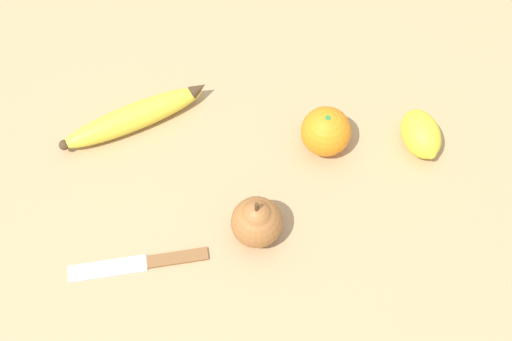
# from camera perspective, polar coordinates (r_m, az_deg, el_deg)

# --- Properties ---
(ground_plane) EXTENTS (3.00, 3.00, 0.00)m
(ground_plane) POSITION_cam_1_polar(r_m,az_deg,el_deg) (0.97, -0.80, 1.82)
(ground_plane) COLOR tan
(banana) EXTENTS (0.20, 0.14, 0.04)m
(banana) POSITION_cam_1_polar(r_m,az_deg,el_deg) (0.99, -9.66, 4.27)
(banana) COLOR yellow
(banana) RESTS_ON ground_plane
(orange) EXTENTS (0.07, 0.07, 0.07)m
(orange) POSITION_cam_1_polar(r_m,az_deg,el_deg) (0.95, 5.61, 3.13)
(orange) COLOR orange
(orange) RESTS_ON ground_plane
(pear) EXTENTS (0.06, 0.06, 0.08)m
(pear) POSITION_cam_1_polar(r_m,az_deg,el_deg) (0.88, 0.05, -4.06)
(pear) COLOR #A36633
(pear) RESTS_ON ground_plane
(lemon) EXTENTS (0.07, 0.09, 0.05)m
(lemon) POSITION_cam_1_polar(r_m,az_deg,el_deg) (0.98, 13.07, 2.83)
(lemon) COLOR yellow
(lemon) RESTS_ON ground_plane
(paring_knife) EXTENTS (0.17, 0.06, 0.01)m
(paring_knife) POSITION_cam_1_polar(r_m,az_deg,el_deg) (0.90, -8.99, -7.28)
(paring_knife) COLOR silver
(paring_knife) RESTS_ON ground_plane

